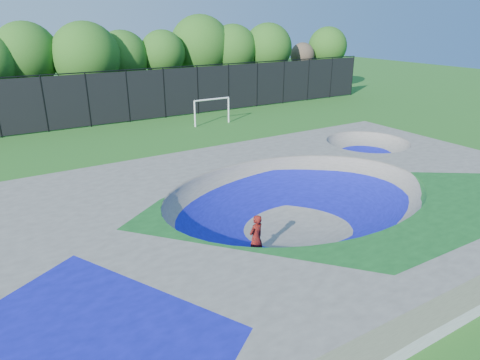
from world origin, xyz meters
name	(u,v)px	position (x,y,z in m)	size (l,w,h in m)	color
ground	(298,225)	(0.00, 0.00, 0.00)	(120.00, 120.00, 0.00)	#205E1A
skate_deck	(299,207)	(0.00, 0.00, 0.75)	(22.00, 14.00, 1.50)	gray
skater	(256,238)	(-2.88, -1.30, 0.83)	(0.60, 0.40, 1.66)	red
skateboard	(256,259)	(-2.88, -1.30, 0.03)	(0.78, 0.22, 0.05)	black
soccer_goal	(212,107)	(5.14, 16.85, 1.39)	(3.03, 0.12, 2.00)	white
fence	(128,95)	(0.00, 21.00, 2.10)	(48.09, 0.09, 4.04)	black
treeline	(63,56)	(-3.49, 25.79, 4.82)	(52.96, 7.98, 8.06)	#493224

